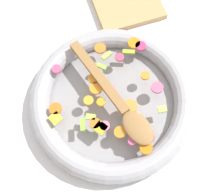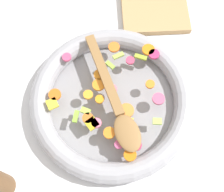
% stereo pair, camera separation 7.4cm
% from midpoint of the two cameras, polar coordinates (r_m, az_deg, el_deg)
% --- Properties ---
extents(ground_plane, '(4.00, 4.00, 0.00)m').
position_cam_midpoint_polar(ground_plane, '(0.78, -2.67, -1.71)').
color(ground_plane, silver).
extents(skillet, '(0.40, 0.40, 0.05)m').
position_cam_midpoint_polar(skillet, '(0.76, -2.74, -1.13)').
color(skillet, gray).
rests_on(skillet, ground_plane).
extents(chopped_vegetables, '(0.31, 0.29, 0.01)m').
position_cam_midpoint_polar(chopped_vegetables, '(0.74, -2.79, -0.14)').
color(chopped_vegetables, orange).
rests_on(chopped_vegetables, skillet).
extents(wooden_spoon, '(0.31, 0.13, 0.01)m').
position_cam_midpoint_polar(wooden_spoon, '(0.72, -1.82, -1.41)').
color(wooden_spoon, olive).
rests_on(wooden_spoon, chopped_vegetables).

